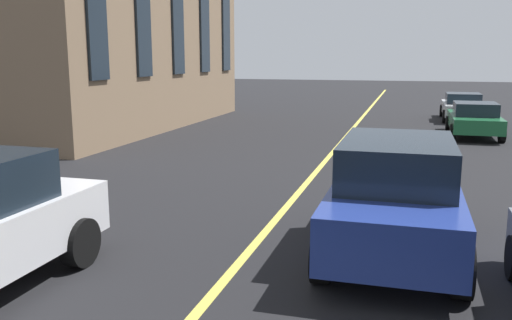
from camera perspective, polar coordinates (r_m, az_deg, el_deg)
name	(u,v)px	position (r m, az deg, el deg)	size (l,w,h in m)	color
lane_centre_line	(307,183)	(13.93, 5.32, -2.40)	(80.00, 0.16, 0.01)	#D8C64C
car_green_parked_b	(474,119)	(23.49, 21.85, 4.01)	(4.40, 1.95, 1.37)	#1E6038
car_blue_far	(396,195)	(9.13, 14.40, -3.55)	(4.70, 2.14, 1.88)	navy
car_silver_near	(462,106)	(29.20, 20.76, 5.27)	(4.40, 1.95, 1.37)	#B7BABF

